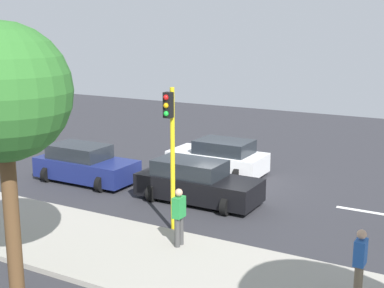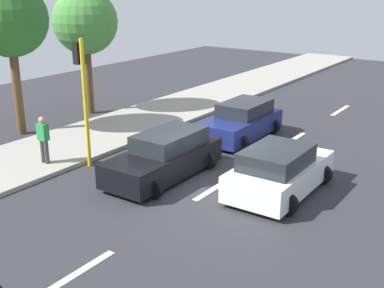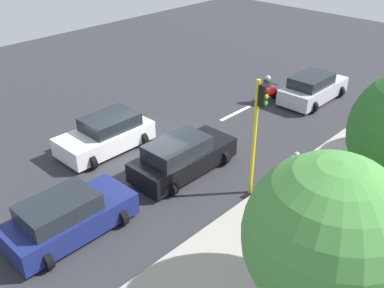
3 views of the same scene
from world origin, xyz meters
TOP-DOWN VIEW (x-y plane):
  - ground_plane at (0.00, 0.00)m, footprint 40.00×60.00m
  - sidewalk at (7.00, 0.00)m, footprint 4.00×60.00m
  - lane_stripe_far_north at (0.00, -12.00)m, footprint 0.20×2.40m
  - lane_stripe_north at (0.00, -6.00)m, footprint 0.20×2.40m
  - lane_stripe_mid at (0.00, 0.00)m, footprint 0.20×2.40m
  - lane_stripe_south at (0.00, 6.00)m, footprint 0.20×2.40m
  - car_dark_blue at (1.92, -5.08)m, footprint 2.25×4.24m
  - car_white at (-1.80, -0.79)m, footprint 2.37×4.13m
  - car_black at (1.91, 0.17)m, footprint 2.21×4.52m
  - pedestrian_near_signal at (5.97, 1.85)m, footprint 0.40×0.24m
  - traffic_light_corner at (4.85, 0.91)m, footprint 0.49×0.24m
  - street_tree_center at (10.04, -0.23)m, footprint 3.12×3.12m
  - street_tree_south at (10.14, -4.43)m, footprint 3.09×3.09m

SIDE VIEW (x-z plane):
  - ground_plane at x=0.00m, z-range -0.10..0.00m
  - lane_stripe_far_north at x=0.00m, z-range 0.00..0.01m
  - lane_stripe_north at x=0.00m, z-range 0.00..0.01m
  - lane_stripe_mid at x=0.00m, z-range 0.00..0.01m
  - lane_stripe_south at x=0.00m, z-range 0.00..0.01m
  - sidewalk at x=7.00m, z-range 0.00..0.15m
  - car_dark_blue at x=1.92m, z-range -0.05..1.47m
  - car_white at x=-1.80m, z-range -0.05..1.47m
  - car_black at x=1.91m, z-range -0.05..1.47m
  - pedestrian_near_signal at x=5.97m, z-range 0.21..1.90m
  - traffic_light_corner at x=4.85m, z-range 0.68..5.18m
  - street_tree_south at x=10.14m, z-range 1.42..7.42m
  - street_tree_center at x=10.04m, z-range 1.60..8.02m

